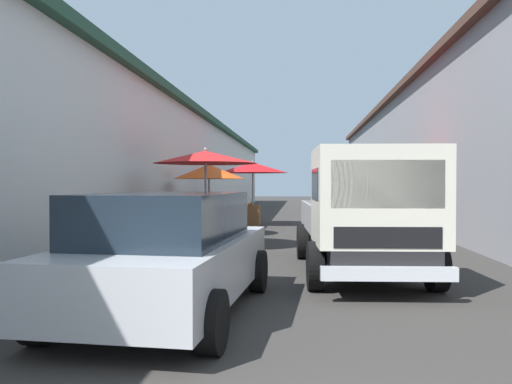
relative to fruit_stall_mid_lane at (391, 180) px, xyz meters
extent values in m
plane|color=#33302D|center=(-0.13, 2.65, -1.67)|extent=(90.00, 90.00, 0.00)
cube|color=silver|center=(2.12, 10.10, 0.42)|extent=(49.50, 7.00, 4.17)
cube|color=#284C38|center=(2.12, 10.10, 2.62)|extent=(49.80, 7.50, 0.24)
cylinder|color=#9E9EA3|center=(0.02, 0.05, -0.59)|extent=(0.06, 0.06, 2.15)
cone|color=red|center=(0.02, 0.05, 0.33)|extent=(2.64, 2.64, 0.31)
sphere|color=#9E9EA3|center=(0.02, 0.05, 0.52)|extent=(0.07, 0.07, 0.07)
cube|color=#9E7547|center=(-0.06, -0.19, -1.26)|extent=(0.91, 0.74, 0.81)
sphere|color=orange|center=(-0.37, -0.20, -0.81)|extent=(0.09, 0.09, 0.09)
sphere|color=orange|center=(0.17, 0.04, -0.81)|extent=(0.09, 0.09, 0.09)
sphere|color=orange|center=(-0.29, 0.07, -0.81)|extent=(0.09, 0.09, 0.09)
sphere|color=orange|center=(0.24, -0.15, -0.75)|extent=(0.09, 0.09, 0.09)
sphere|color=orange|center=(-0.22, -0.20, -0.81)|extent=(0.09, 0.09, 0.09)
cylinder|color=#9E9EA3|center=(-0.61, 5.39, -0.60)|extent=(0.06, 0.06, 2.13)
cone|color=#D84C14|center=(-0.61, 5.39, 0.25)|extent=(2.12, 2.12, 0.43)
sphere|color=#9E9EA3|center=(-0.61, 5.39, 0.51)|extent=(0.07, 0.07, 0.07)
cube|color=#9E7547|center=(-0.66, 5.18, -1.29)|extent=(0.80, 0.56, 0.75)
sphere|color=orange|center=(-0.86, 5.31, -0.87)|extent=(0.09, 0.09, 0.09)
sphere|color=orange|center=(-0.70, 5.11, -0.87)|extent=(0.09, 0.09, 0.09)
sphere|color=orange|center=(-0.58, 5.07, -0.81)|extent=(0.09, 0.09, 0.09)
sphere|color=orange|center=(-0.56, 5.01, -0.87)|extent=(0.09, 0.09, 0.09)
cylinder|color=#9E9EA3|center=(-3.55, 4.91, -0.50)|extent=(0.06, 0.06, 2.34)
cone|color=red|center=(-3.55, 4.91, 0.52)|extent=(2.45, 2.45, 0.30)
sphere|color=#9E9EA3|center=(-3.55, 4.91, 0.71)|extent=(0.07, 0.07, 0.07)
cube|color=brown|center=(-3.70, 4.79, -1.25)|extent=(0.83, 0.63, 0.83)
sphere|color=orange|center=(-3.80, 4.61, -0.79)|extent=(0.09, 0.09, 0.09)
sphere|color=orange|center=(-3.65, 4.96, -0.79)|extent=(0.09, 0.09, 0.09)
sphere|color=orange|center=(-3.95, 4.80, -0.79)|extent=(0.09, 0.09, 0.09)
cylinder|color=#9E9EA3|center=(3.10, 4.45, -0.50)|extent=(0.06, 0.06, 2.34)
cone|color=red|center=(3.10, 4.45, 0.48)|extent=(2.59, 2.59, 0.38)
sphere|color=#9E9EA3|center=(3.10, 4.45, 0.71)|extent=(0.07, 0.07, 0.07)
cube|color=olive|center=(3.14, 4.48, -1.29)|extent=(0.72, 0.58, 0.75)
sphere|color=orange|center=(3.14, 4.54, -0.87)|extent=(0.09, 0.09, 0.09)
sphere|color=orange|center=(3.34, 4.50, -0.82)|extent=(0.09, 0.09, 0.09)
sphere|color=orange|center=(3.11, 4.59, -0.87)|extent=(0.09, 0.09, 0.09)
cube|color=#ADAFB5|center=(-9.26, 4.23, -1.10)|extent=(4.01, 1.99, 0.64)
cube|color=#19232D|center=(-9.41, 4.24, -0.50)|extent=(2.44, 1.68, 0.56)
cube|color=black|center=(-7.35, 4.09, -1.32)|extent=(0.22, 1.65, 0.20)
cube|color=silver|center=(-7.29, 4.67, -1.04)|extent=(0.08, 0.24, 0.14)
cube|color=silver|center=(-7.38, 3.51, -1.04)|extent=(0.08, 0.24, 0.14)
cylinder|color=black|center=(-7.88, 4.99, -1.37)|extent=(0.61, 0.24, 0.60)
cylinder|color=black|center=(-8.00, 3.28, -1.37)|extent=(0.61, 0.24, 0.60)
cylinder|color=black|center=(-10.52, 5.18, -1.37)|extent=(0.61, 0.24, 0.60)
cylinder|color=black|center=(-10.64, 3.46, -1.37)|extent=(0.61, 0.24, 0.60)
cube|color=black|center=(-6.15, 1.68, -1.17)|extent=(4.88, 1.74, 0.36)
cube|color=beige|center=(-7.78, 1.58, -0.29)|extent=(1.63, 1.83, 1.40)
cube|color=#19232D|center=(-8.51, 1.54, -0.11)|extent=(0.14, 1.47, 0.63)
cube|color=#19232D|center=(-7.78, 1.58, -0.11)|extent=(1.14, 1.83, 0.45)
cube|color=black|center=(-8.52, 1.54, -0.81)|extent=(0.14, 1.40, 0.28)
cube|color=silver|center=(-8.60, 1.54, -1.27)|extent=(0.22, 1.75, 0.18)
cube|color=gray|center=(-5.28, 0.90, -0.74)|extent=(3.16, 0.24, 0.50)
cube|color=gray|center=(-5.38, 2.54, -0.74)|extent=(3.16, 0.24, 0.50)
cube|color=gray|center=(-3.78, 1.81, -0.74)|extent=(0.15, 1.65, 0.50)
cylinder|color=black|center=(-7.73, 0.71, -1.31)|extent=(0.73, 0.26, 0.72)
cylinder|color=black|center=(-7.83, 2.46, -1.31)|extent=(0.73, 0.26, 0.72)
cylinder|color=black|center=(-4.66, 0.88, -1.31)|extent=(0.73, 0.26, 0.72)
cylinder|color=black|center=(-4.76, 2.63, -1.31)|extent=(0.73, 0.26, 0.72)
cylinder|color=navy|center=(4.17, 0.99, -1.25)|extent=(0.14, 0.14, 0.82)
cylinder|color=navy|center=(4.09, 1.14, -1.25)|extent=(0.14, 0.14, 0.82)
cube|color=#D8C666|center=(4.13, 1.07, -0.53)|extent=(0.40, 0.52, 0.62)
sphere|color=tan|center=(4.13, 1.07, -0.11)|extent=(0.23, 0.23, 0.23)
cylinder|color=#D8C666|center=(4.26, 0.81, -0.50)|extent=(0.08, 0.08, 0.56)
cylinder|color=#D8C666|center=(3.99, 1.32, -0.50)|extent=(0.08, 0.08, 0.56)
cylinder|color=#232328|center=(-4.23, 0.93, -1.28)|extent=(0.14, 0.14, 0.77)
cylinder|color=#232328|center=(-4.30, 0.79, -1.28)|extent=(0.14, 0.14, 0.77)
cube|color=#D8C666|center=(-4.26, 0.86, -0.61)|extent=(0.37, 0.49, 0.58)
sphere|color=#A57A5B|center=(-4.26, 0.86, -0.21)|extent=(0.21, 0.21, 0.21)
cylinder|color=#D8C666|center=(-4.15, 1.11, -0.58)|extent=(0.08, 0.08, 0.52)
cylinder|color=#D8C666|center=(-4.38, 0.61, -0.58)|extent=(0.08, 0.08, 0.52)
cylinder|color=red|center=(0.65, 5.98, -1.25)|extent=(0.30, 0.30, 0.03)
cylinder|color=red|center=(0.76, 5.98, -1.46)|extent=(0.04, 0.04, 0.42)
cylinder|color=red|center=(0.65, 6.09, -1.46)|extent=(0.04, 0.04, 0.42)
cylinder|color=red|center=(0.54, 5.98, -1.46)|extent=(0.04, 0.04, 0.42)
cylinder|color=red|center=(0.65, 5.87, -1.46)|extent=(0.04, 0.04, 0.42)
camera|label=1|loc=(-15.08, 2.65, -0.10)|focal=34.74mm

